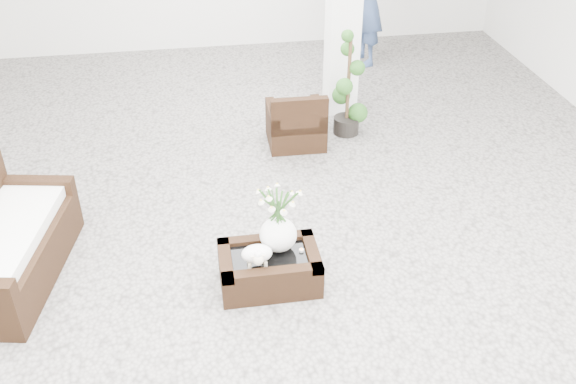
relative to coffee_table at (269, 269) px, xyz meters
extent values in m
plane|color=gray|center=(0.26, 0.65, -0.16)|extent=(11.00, 11.00, 0.00)
cube|color=black|center=(0.00, 0.00, 0.00)|extent=(0.90, 0.60, 0.31)
ellipsoid|color=white|center=(-0.12, -0.10, 0.26)|extent=(0.28, 0.23, 0.21)
cylinder|color=white|center=(0.30, 0.02, 0.17)|extent=(0.04, 0.04, 0.03)
cube|color=black|center=(0.70, 2.59, 0.21)|extent=(0.71, 0.68, 0.74)
cube|color=black|center=(-2.34, 0.47, 0.29)|extent=(1.10, 1.79, 0.89)
imported|color=navy|center=(2.24, 5.04, 0.83)|extent=(0.59, 0.79, 1.98)
camera|label=1|loc=(-0.57, -4.50, 3.84)|focal=40.24mm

